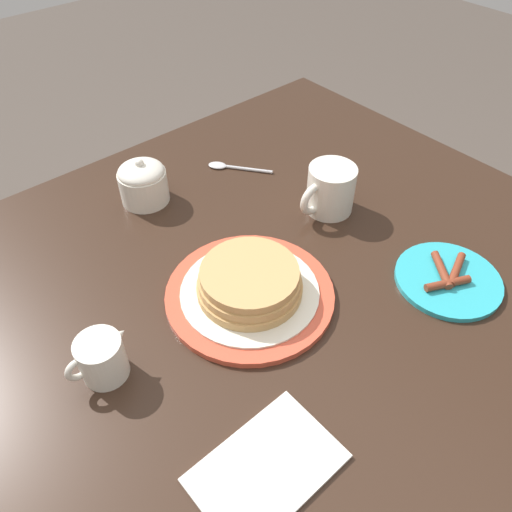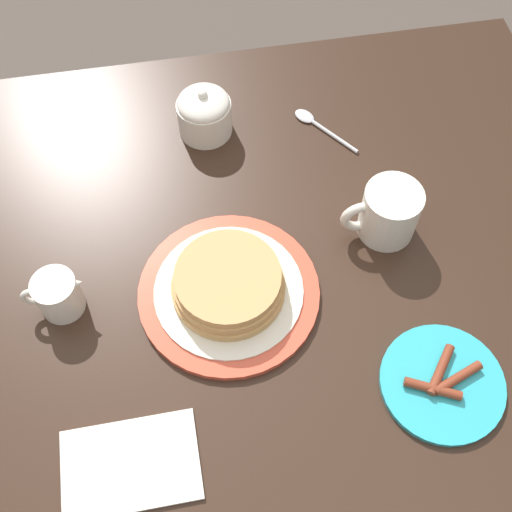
{
  "view_description": "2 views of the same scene",
  "coord_description": "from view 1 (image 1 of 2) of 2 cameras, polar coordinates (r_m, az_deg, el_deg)",
  "views": [
    {
      "loc": [
        0.32,
        0.45,
        1.41
      ],
      "look_at": [
        -0.09,
        -0.03,
        0.8
      ],
      "focal_mm": 35.0,
      "sensor_mm": 36.0,
      "label": 1
    },
    {
      "loc": [
        -0.0,
        0.48,
        1.67
      ],
      "look_at": [
        -0.09,
        -0.03,
        0.8
      ],
      "focal_mm": 45.0,
      "sensor_mm": 36.0,
      "label": 2
    }
  ],
  "objects": [
    {
      "name": "ground_plane",
      "position": [
        1.51,
        -2.02,
        -24.47
      ],
      "size": [
        8.0,
        8.0,
        0.0
      ],
      "primitive_type": "plane",
      "color": "#51473F"
    },
    {
      "name": "dining_table",
      "position": [
        0.93,
        -3.03,
        -9.65
      ],
      "size": [
        1.4,
        1.06,
        0.77
      ],
      "color": "#332116",
      "rests_on": "ground_plane"
    },
    {
      "name": "pancake_plate",
      "position": [
        0.83,
        -0.73,
        -3.54
      ],
      "size": [
        0.29,
        0.29,
        0.06
      ],
      "color": "#DB5138",
      "rests_on": "dining_table"
    },
    {
      "name": "side_plate_bacon",
      "position": [
        0.93,
        21.09,
        -2.46
      ],
      "size": [
        0.18,
        0.18,
        0.02
      ],
      "color": "#2DADBC",
      "rests_on": "dining_table"
    },
    {
      "name": "coffee_mug",
      "position": [
        1.0,
        8.41,
        7.55
      ],
      "size": [
        0.13,
        0.09,
        0.1
      ],
      "color": "silver",
      "rests_on": "dining_table"
    },
    {
      "name": "creamer_pitcher",
      "position": [
        0.76,
        -17.2,
        -11.02
      ],
      "size": [
        0.1,
        0.07,
        0.08
      ],
      "color": "silver",
      "rests_on": "dining_table"
    },
    {
      "name": "sugar_bowl",
      "position": [
        1.05,
        -12.8,
        8.27
      ],
      "size": [
        0.1,
        0.1,
        0.1
      ],
      "color": "silver",
      "rests_on": "dining_table"
    },
    {
      "name": "napkin",
      "position": [
        0.69,
        1.22,
        -23.06
      ],
      "size": [
        0.19,
        0.13,
        0.01
      ],
      "color": "silver",
      "rests_on": "dining_table"
    },
    {
      "name": "spoon",
      "position": [
        1.14,
        -3.13,
        10.15
      ],
      "size": [
        0.1,
        0.13,
        0.01
      ],
      "color": "silver",
      "rests_on": "dining_table"
    }
  ]
}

